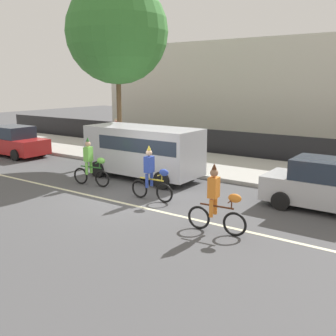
% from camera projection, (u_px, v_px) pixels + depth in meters
% --- Properties ---
extents(ground_plane, '(80.00, 80.00, 0.00)m').
position_uv_depth(ground_plane, '(126.00, 198.00, 13.89)').
color(ground_plane, '#4C4C4F').
extents(road_centre_line, '(36.00, 0.14, 0.01)m').
position_uv_depth(road_centre_line, '(116.00, 201.00, 13.49)').
color(road_centre_line, beige).
rests_on(road_centre_line, ground).
extents(sidewalk_curb, '(60.00, 5.00, 0.15)m').
position_uv_depth(sidewalk_curb, '(214.00, 165.00, 19.07)').
color(sidewalk_curb, '#ADAAA3').
rests_on(sidewalk_curb, ground).
extents(fence_line, '(40.00, 0.08, 1.40)m').
position_uv_depth(fence_line, '(240.00, 145.00, 21.26)').
color(fence_line, black).
rests_on(fence_line, ground).
extents(building_backdrop, '(28.00, 8.00, 6.75)m').
position_uv_depth(building_backdrop, '(299.00, 91.00, 27.34)').
color(building_backdrop, beige).
rests_on(building_backdrop, ground).
extents(parade_cyclist_lime, '(1.71, 0.52, 1.92)m').
position_uv_depth(parade_cyclist_lime, '(91.00, 165.00, 15.40)').
color(parade_cyclist_lime, black).
rests_on(parade_cyclist_lime, ground).
extents(parade_cyclist_cobalt, '(1.72, 0.50, 1.92)m').
position_uv_depth(parade_cyclist_cobalt, '(152.00, 177.00, 13.46)').
color(parade_cyclist_cobalt, black).
rests_on(parade_cyclist_cobalt, ground).
extents(parade_cyclist_orange, '(1.72, 0.50, 1.92)m').
position_uv_depth(parade_cyclist_orange, '(217.00, 203.00, 10.54)').
color(parade_cyclist_orange, black).
rests_on(parade_cyclist_orange, ground).
extents(parked_van_silver, '(5.00, 2.22, 2.18)m').
position_uv_depth(parked_van_silver, '(145.00, 149.00, 16.49)').
color(parked_van_silver, silver).
rests_on(parked_van_silver, ground).
extents(parked_car_red, '(4.10, 1.92, 1.64)m').
position_uv_depth(parked_car_red, '(14.00, 142.00, 21.72)').
color(parked_car_red, '#AD1E1E').
rests_on(parked_car_red, ground).
extents(parked_car_silver, '(4.10, 1.92, 1.64)m').
position_uv_depth(parked_car_silver, '(329.00, 186.00, 12.45)').
color(parked_car_silver, '#B7BABF').
rests_on(parked_car_silver, ground).
extents(street_tree_near_lamp, '(4.93, 4.93, 8.67)m').
position_uv_depth(street_tree_near_lamp, '(117.00, 32.00, 18.85)').
color(street_tree_near_lamp, brown).
rests_on(street_tree_near_lamp, sidewalk_curb).
extents(pedestrian_onlooker, '(0.32, 0.20, 1.62)m').
position_uv_depth(pedestrian_onlooker, '(116.00, 131.00, 24.80)').
color(pedestrian_onlooker, '#33333D').
rests_on(pedestrian_onlooker, sidewalk_curb).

